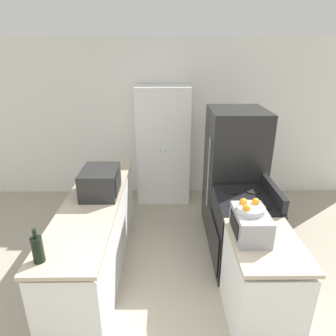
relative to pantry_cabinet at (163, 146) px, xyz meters
The scene contains 10 objects.
wall_back 0.46m from the pantry_cabinet, 77.52° to the left, with size 7.00×0.06×2.60m.
counter_left 1.95m from the pantry_cabinet, 114.28° to the right, with size 0.60×2.47×0.89m.
counter_right 2.75m from the pantry_cabinet, 70.45° to the right, with size 0.60×0.81×0.89m.
pantry_cabinet is the anchor object (origin of this frame).
stove 2.03m from the pantry_cabinet, 62.07° to the right, with size 0.66×0.75×1.05m.
refrigerator 1.33m from the pantry_cabinet, 44.04° to the right, with size 0.74×0.79×1.72m.
microwave 1.75m from the pantry_cabinet, 113.45° to the right, with size 0.40×0.50×0.30m.
wine_bottle 2.92m from the pantry_cabinet, 109.01° to the right, with size 0.09×0.09×0.29m.
toaster_oven 2.56m from the pantry_cabinet, 72.46° to the right, with size 0.29×0.43×0.24m.
fruit_bowl 2.55m from the pantry_cabinet, 72.61° to the right, with size 0.24×0.24×0.10m.
Camera 1 is at (-0.04, -1.62, 2.43)m, focal length 32.00 mm.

